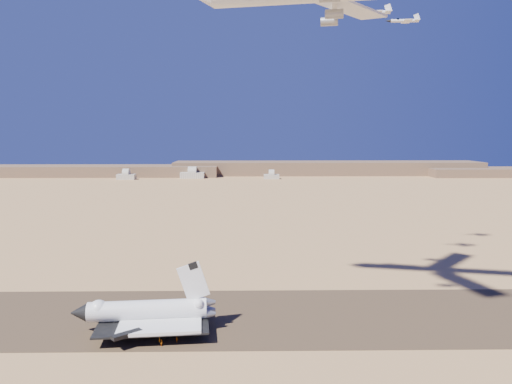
{
  "coord_description": "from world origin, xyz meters",
  "views": [
    {
      "loc": [
        10.46,
        -147.27,
        55.31
      ],
      "look_at": [
        12.99,
        8.0,
        37.36
      ],
      "focal_mm": 35.0,
      "sensor_mm": 36.0,
      "label": 1
    }
  ],
  "objects_px": {
    "crew_c": "(177,340)",
    "chase_jet_d": "(404,21)",
    "crew_b": "(162,343)",
    "chase_jet_c": "(373,12)",
    "shuttle": "(147,313)",
    "crew_a": "(160,340)"
  },
  "relations": [
    {
      "from": "shuttle",
      "to": "chase_jet_d",
      "type": "distance_m",
      "value": 154.91
    },
    {
      "from": "chase_jet_c",
      "to": "crew_a",
      "type": "bearing_deg",
      "value": -130.87
    },
    {
      "from": "crew_b",
      "to": "chase_jet_d",
      "type": "bearing_deg",
      "value": -45.42
    },
    {
      "from": "shuttle",
      "to": "crew_a",
      "type": "relative_size",
      "value": 21.14
    },
    {
      "from": "crew_b",
      "to": "chase_jet_d",
      "type": "distance_m",
      "value": 159.59
    },
    {
      "from": "crew_c",
      "to": "chase_jet_c",
      "type": "distance_m",
      "value": 133.26
    },
    {
      "from": "crew_a",
      "to": "chase_jet_d",
      "type": "height_order",
      "value": "chase_jet_d"
    },
    {
      "from": "chase_jet_d",
      "to": "shuttle",
      "type": "bearing_deg",
      "value": -136.75
    },
    {
      "from": "chase_jet_d",
      "to": "crew_a",
      "type": "bearing_deg",
      "value": -132.18
    },
    {
      "from": "shuttle",
      "to": "crew_b",
      "type": "height_order",
      "value": "shuttle"
    },
    {
      "from": "chase_jet_c",
      "to": "chase_jet_d",
      "type": "relative_size",
      "value": 1.03
    },
    {
      "from": "shuttle",
      "to": "chase_jet_c",
      "type": "distance_m",
      "value": 131.54
    },
    {
      "from": "crew_c",
      "to": "chase_jet_d",
      "type": "height_order",
      "value": "chase_jet_d"
    },
    {
      "from": "crew_b",
      "to": "crew_a",
      "type": "bearing_deg",
      "value": 26.57
    },
    {
      "from": "crew_b",
      "to": "chase_jet_c",
      "type": "distance_m",
      "value": 135.96
    },
    {
      "from": "crew_a",
      "to": "chase_jet_c",
      "type": "bearing_deg",
      "value": -55.78
    },
    {
      "from": "shuttle",
      "to": "chase_jet_d",
      "type": "height_order",
      "value": "chase_jet_d"
    },
    {
      "from": "crew_b",
      "to": "chase_jet_d",
      "type": "relative_size",
      "value": 0.12
    },
    {
      "from": "shuttle",
      "to": "chase_jet_d",
      "type": "bearing_deg",
      "value": 33.7
    },
    {
      "from": "shuttle",
      "to": "chase_jet_c",
      "type": "relative_size",
      "value": 2.71
    },
    {
      "from": "shuttle",
      "to": "crew_c",
      "type": "bearing_deg",
      "value": -46.19
    },
    {
      "from": "crew_c",
      "to": "chase_jet_d",
      "type": "distance_m",
      "value": 156.54
    }
  ]
}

